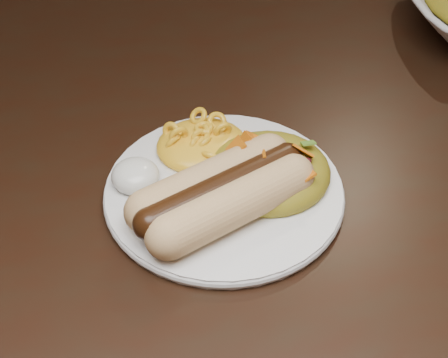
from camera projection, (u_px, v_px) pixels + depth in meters
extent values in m
cube|color=black|center=(127.00, 128.00, 0.70)|extent=(1.60, 0.90, 0.04)
cylinder|color=silver|center=(224.00, 192.00, 0.60)|extent=(0.22, 0.22, 0.01)
cylinder|color=beige|center=(227.00, 207.00, 0.55)|extent=(0.13, 0.08, 0.04)
cylinder|color=beige|center=(217.00, 180.00, 0.57)|extent=(0.13, 0.08, 0.04)
cylinder|color=#3D1F0C|center=(222.00, 190.00, 0.56)|extent=(0.14, 0.07, 0.03)
ellipsoid|color=yellow|center=(202.00, 135.00, 0.62)|extent=(0.09, 0.09, 0.03)
ellipsoid|color=silver|center=(135.00, 172.00, 0.59)|extent=(0.05, 0.05, 0.03)
ellipsoid|color=#BC7509|center=(269.00, 166.00, 0.59)|extent=(0.11, 0.10, 0.04)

